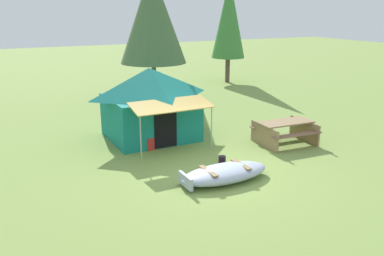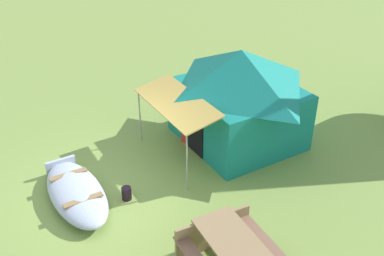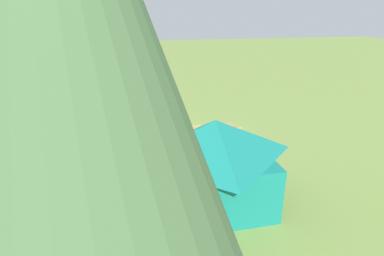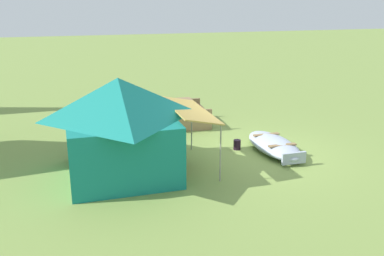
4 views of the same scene
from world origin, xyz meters
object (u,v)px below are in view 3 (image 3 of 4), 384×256
Objects in this scene: beached_rowboat at (175,136)px; picnic_table at (81,157)px; canvas_cabin_tent at (214,162)px; pine_tree_back_right at (88,222)px; fuel_can at (166,149)px; cooler_box at (218,176)px.

picnic_table is at bearing 27.55° from beached_rowboat.
canvas_cabin_tent is (-0.39, 4.29, 1.03)m from beached_rowboat.
beached_rowboat is 10.63m from pine_tree_back_right.
fuel_can is at bearing -164.11° from picnic_table.
pine_tree_back_right is at bearing 67.53° from canvas_cabin_tent.
cooler_box is at bearing -112.72° from pine_tree_back_right.
cooler_box is at bearing 104.05° from beached_rowboat.
cooler_box is at bearing -114.09° from canvas_cabin_tent.
beached_rowboat is 0.41× the size of pine_tree_back_right.
canvas_cabin_tent is at bearing 95.14° from beached_rowboat.
canvas_cabin_tent is 4.56m from picnic_table.
fuel_can is at bearing -99.07° from pine_tree_back_right.
canvas_cabin_tent reaches higher than beached_rowboat.
pine_tree_back_right is (1.42, 8.87, 3.77)m from fuel_can.
cooler_box reaches higher than fuel_can.
beached_rowboat is 4.43m from canvas_cabin_tent.
canvas_cabin_tent is 6.52m from pine_tree_back_right.
picnic_table is 4.44m from cooler_box.
cooler_box is 2.71m from fuel_can.
cooler_box is (-0.44, -0.99, -1.05)m from canvas_cabin_tent.
beached_rowboat reaches higher than cooler_box.
canvas_cabin_tent is at bearing 65.91° from cooler_box.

